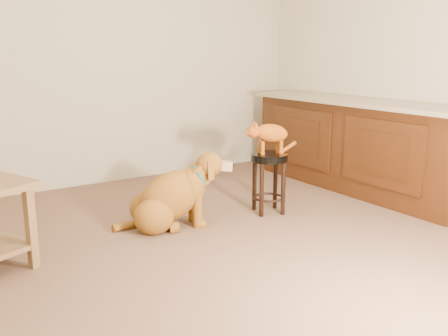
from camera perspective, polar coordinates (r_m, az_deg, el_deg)
floor at (r=4.02m, az=-1.06°, el=-7.33°), size 4.50×4.00×0.01m
room_shell at (r=3.78m, az=-1.17°, el=17.22°), size 4.54×4.04×2.62m
cabinet_run at (r=5.36m, az=15.05°, el=2.28°), size 0.70×2.56×0.94m
padded_stool at (r=4.42m, az=5.16°, el=-0.33°), size 0.35×0.35×0.54m
wood_stool at (r=5.69m, az=10.13°, el=2.41°), size 0.41×0.41×0.71m
golden_retriever at (r=4.10m, az=-6.07°, el=-3.45°), size 0.98×0.58×0.65m
tabby_kitten at (r=4.36m, az=5.10°, el=3.89°), size 0.51×0.24×0.32m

